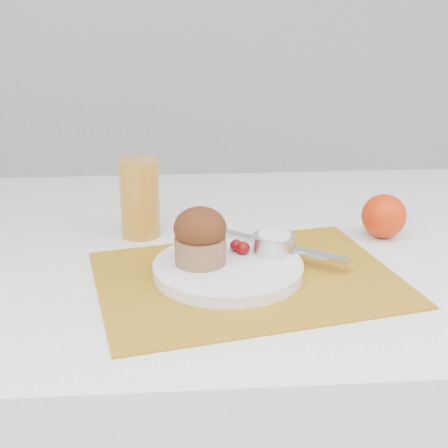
{
  "coord_description": "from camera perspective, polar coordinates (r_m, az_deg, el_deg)",
  "views": [
    {
      "loc": [
        -0.15,
        -0.89,
        1.13
      ],
      "look_at": [
        -0.08,
        -0.0,
        0.8
      ],
      "focal_mm": 50.0,
      "sensor_mm": 36.0,
      "label": 1
    }
  ],
  "objects": [
    {
      "name": "juice_glass",
      "position": [
        1.03,
        -7.7,
        2.31
      ],
      "size": [
        0.08,
        0.08,
        0.13
      ],
      "primitive_type": "cylinder",
      "rotation": [
        0.0,
        0.0,
        0.36
      ],
      "color": "#C68325",
      "rests_on": "table"
    },
    {
      "name": "table",
      "position": [
        1.21,
        3.94,
        -18.13
      ],
      "size": [
        1.2,
        0.8,
        0.75
      ],
      "primitive_type": "cube",
      "color": "white",
      "rests_on": "ground"
    },
    {
      "name": "raspberry_near",
      "position": [
        0.92,
        1.13,
        -1.96
      ],
      "size": [
        0.02,
        0.02,
        0.02
      ],
      "primitive_type": "ellipsoid",
      "color": "#53020D",
      "rests_on": "plate"
    },
    {
      "name": "ramekin",
      "position": [
        0.92,
        4.6,
        -1.8
      ],
      "size": [
        0.07,
        0.07,
        0.03
      ],
      "primitive_type": "cylinder",
      "rotation": [
        0.0,
        0.0,
        -0.21
      ],
      "color": "silver",
      "rests_on": "plate"
    },
    {
      "name": "placemat",
      "position": [
        0.88,
        2.15,
        -5.01
      ],
      "size": [
        0.47,
        0.38,
        0.0
      ],
      "primitive_type": "cube",
      "rotation": [
        0.0,
        0.0,
        0.21
      ],
      "color": "#AA7517",
      "rests_on": "table"
    },
    {
      "name": "butter_knife",
      "position": [
        0.94,
        5.09,
        -1.96
      ],
      "size": [
        0.19,
        0.15,
        0.01
      ],
      "primitive_type": "cube",
      "rotation": [
        0.0,
        0.0,
        -0.65
      ],
      "color": "#B6B7BF",
      "rests_on": "plate"
    },
    {
      "name": "raspberry_far",
      "position": [
        0.91,
        1.74,
        -2.2
      ],
      "size": [
        0.02,
        0.02,
        0.02
      ],
      "primitive_type": "ellipsoid",
      "color": "#590202",
      "rests_on": "plate"
    },
    {
      "name": "orange",
      "position": [
        1.05,
        14.4,
        0.71
      ],
      "size": [
        0.07,
        0.07,
        0.07
      ],
      "primitive_type": "sphere",
      "color": "red",
      "rests_on": "table"
    },
    {
      "name": "muffin",
      "position": [
        0.87,
        -2.2,
        -1.14
      ],
      "size": [
        0.08,
        0.08,
        0.08
      ],
      "color": "#8F6645",
      "rests_on": "plate"
    },
    {
      "name": "cream",
      "position": [
        0.91,
        4.63,
        -1.02
      ],
      "size": [
        0.05,
        0.05,
        0.01
      ],
      "primitive_type": "cylinder",
      "rotation": [
        0.0,
        0.0,
        0.0
      ],
      "color": "white",
      "rests_on": "ramekin"
    },
    {
      "name": "plate",
      "position": [
        0.89,
        0.37,
        -4.1
      ],
      "size": [
        0.23,
        0.23,
        0.02
      ],
      "primitive_type": "cylinder",
      "rotation": [
        0.0,
        0.0,
        0.06
      ],
      "color": "white",
      "rests_on": "placemat"
    }
  ]
}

